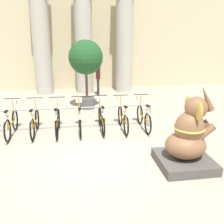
{
  "coord_description": "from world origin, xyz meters",
  "views": [
    {
      "loc": [
        -0.52,
        -5.61,
        2.92
      ],
      "look_at": [
        0.4,
        0.55,
        1.0
      ],
      "focal_mm": 40.0,
      "sensor_mm": 36.0,
      "label": 1
    }
  ],
  "objects_px": {
    "bicycle_2": "(11,122)",
    "bicycle_8": "(143,116)",
    "bicycle_5": "(80,119)",
    "bicycle_7": "(123,117)",
    "bicycle_4": "(58,120)",
    "potted_tree": "(86,61)",
    "bicycle_6": "(101,118)",
    "person_pedestrian": "(98,75)",
    "bicycle_3": "(35,121)",
    "elephant_statue": "(188,140)"
  },
  "relations": [
    {
      "from": "bicycle_5",
      "to": "person_pedestrian",
      "type": "relative_size",
      "value": 0.95
    },
    {
      "from": "bicycle_2",
      "to": "potted_tree",
      "type": "distance_m",
      "value": 3.9
    },
    {
      "from": "bicycle_4",
      "to": "bicycle_8",
      "type": "xyz_separation_m",
      "value": [
        2.73,
        -0.0,
        0.0
      ]
    },
    {
      "from": "bicycle_8",
      "to": "potted_tree",
      "type": "xyz_separation_m",
      "value": [
        -1.68,
        2.66,
        1.55
      ]
    },
    {
      "from": "bicycle_2",
      "to": "bicycle_8",
      "type": "distance_m",
      "value": 4.1
    },
    {
      "from": "bicycle_3",
      "to": "bicycle_5",
      "type": "distance_m",
      "value": 1.37
    },
    {
      "from": "bicycle_4",
      "to": "potted_tree",
      "type": "distance_m",
      "value": 3.25
    },
    {
      "from": "bicycle_8",
      "to": "person_pedestrian",
      "type": "relative_size",
      "value": 0.95
    },
    {
      "from": "bicycle_4",
      "to": "bicycle_5",
      "type": "bearing_deg",
      "value": -0.43
    },
    {
      "from": "bicycle_7",
      "to": "elephant_statue",
      "type": "height_order",
      "value": "elephant_statue"
    },
    {
      "from": "bicycle_8",
      "to": "bicycle_3",
      "type": "bearing_deg",
      "value": 179.83
    },
    {
      "from": "bicycle_8",
      "to": "person_pedestrian",
      "type": "bearing_deg",
      "value": 101.53
    },
    {
      "from": "bicycle_6",
      "to": "bicycle_5",
      "type": "bearing_deg",
      "value": -176.51
    },
    {
      "from": "person_pedestrian",
      "to": "bicycle_7",
      "type": "bearing_deg",
      "value": -86.29
    },
    {
      "from": "bicycle_7",
      "to": "bicycle_3",
      "type": "bearing_deg",
      "value": 179.49
    },
    {
      "from": "bicycle_3",
      "to": "bicycle_8",
      "type": "bearing_deg",
      "value": -0.17
    },
    {
      "from": "bicycle_2",
      "to": "bicycle_5",
      "type": "relative_size",
      "value": 1.0
    },
    {
      "from": "bicycle_6",
      "to": "potted_tree",
      "type": "distance_m",
      "value": 3.06
    },
    {
      "from": "bicycle_3",
      "to": "bicycle_4",
      "type": "relative_size",
      "value": 1.0
    },
    {
      "from": "bicycle_5",
      "to": "bicycle_7",
      "type": "relative_size",
      "value": 1.0
    },
    {
      "from": "bicycle_3",
      "to": "bicycle_4",
      "type": "bearing_deg",
      "value": -0.77
    },
    {
      "from": "bicycle_2",
      "to": "bicycle_3",
      "type": "height_order",
      "value": "same"
    },
    {
      "from": "bicycle_7",
      "to": "bicycle_5",
      "type": "bearing_deg",
      "value": 179.57
    },
    {
      "from": "bicycle_2",
      "to": "person_pedestrian",
      "type": "relative_size",
      "value": 0.95
    },
    {
      "from": "bicycle_3",
      "to": "bicycle_5",
      "type": "height_order",
      "value": "same"
    },
    {
      "from": "bicycle_3",
      "to": "person_pedestrian",
      "type": "relative_size",
      "value": 0.95
    },
    {
      "from": "bicycle_7",
      "to": "bicycle_8",
      "type": "height_order",
      "value": "same"
    },
    {
      "from": "bicycle_5",
      "to": "bicycle_2",
      "type": "bearing_deg",
      "value": 179.31
    },
    {
      "from": "bicycle_2",
      "to": "elephant_statue",
      "type": "height_order",
      "value": "elephant_statue"
    },
    {
      "from": "elephant_statue",
      "to": "person_pedestrian",
      "type": "distance_m",
      "value": 7.58
    },
    {
      "from": "bicycle_6",
      "to": "bicycle_7",
      "type": "height_order",
      "value": "same"
    },
    {
      "from": "bicycle_7",
      "to": "potted_tree",
      "type": "distance_m",
      "value": 3.25
    },
    {
      "from": "bicycle_2",
      "to": "bicycle_6",
      "type": "bearing_deg",
      "value": 0.36
    },
    {
      "from": "potted_tree",
      "to": "bicycle_6",
      "type": "bearing_deg",
      "value": -83.1
    },
    {
      "from": "bicycle_2",
      "to": "elephant_statue",
      "type": "relative_size",
      "value": 0.86
    },
    {
      "from": "bicycle_3",
      "to": "bicycle_8",
      "type": "relative_size",
      "value": 1.0
    },
    {
      "from": "bicycle_4",
      "to": "potted_tree",
      "type": "xyz_separation_m",
      "value": [
        1.05,
        2.66,
        1.55
      ]
    },
    {
      "from": "bicycle_6",
      "to": "bicycle_7",
      "type": "xyz_separation_m",
      "value": [
        0.68,
        -0.05,
        0.0
      ]
    },
    {
      "from": "bicycle_2",
      "to": "bicycle_5",
      "type": "height_order",
      "value": "same"
    },
    {
      "from": "bicycle_7",
      "to": "bicycle_4",
      "type": "bearing_deg",
      "value": 179.57
    },
    {
      "from": "bicycle_3",
      "to": "bicycle_7",
      "type": "xyz_separation_m",
      "value": [
        2.73,
        -0.02,
        0.0
      ]
    },
    {
      "from": "person_pedestrian",
      "to": "potted_tree",
      "type": "relative_size",
      "value": 0.63
    },
    {
      "from": "elephant_statue",
      "to": "potted_tree",
      "type": "xyz_separation_m",
      "value": [
        -2.02,
        5.19,
        1.32
      ]
    },
    {
      "from": "person_pedestrian",
      "to": "bicycle_5",
      "type": "bearing_deg",
      "value": -102.0
    },
    {
      "from": "bicycle_2",
      "to": "elephant_statue",
      "type": "xyz_separation_m",
      "value": [
        4.43,
        -2.55,
        0.24
      ]
    },
    {
      "from": "bicycle_2",
      "to": "bicycle_7",
      "type": "bearing_deg",
      "value": -0.58
    },
    {
      "from": "potted_tree",
      "to": "bicycle_7",
      "type": "bearing_deg",
      "value": -69.5
    },
    {
      "from": "bicycle_2",
      "to": "bicycle_4",
      "type": "bearing_deg",
      "value": -0.81
    },
    {
      "from": "person_pedestrian",
      "to": "potted_tree",
      "type": "height_order",
      "value": "potted_tree"
    },
    {
      "from": "elephant_statue",
      "to": "potted_tree",
      "type": "relative_size",
      "value": 0.7
    }
  ]
}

